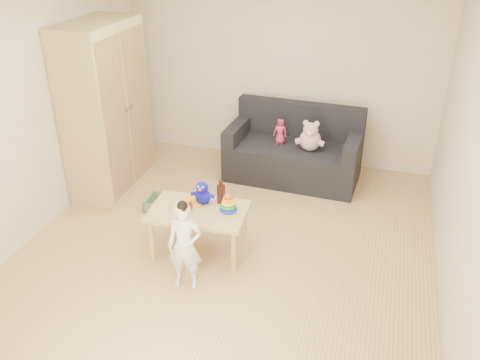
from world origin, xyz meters
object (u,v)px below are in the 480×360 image
(wardrobe, at_px, (106,110))
(sofa, at_px, (293,162))
(play_table, at_px, (199,231))
(toddler, at_px, (185,247))

(wardrobe, xyz_separation_m, sofa, (2.03, 0.85, -0.76))
(sofa, xyz_separation_m, play_table, (-0.56, -1.82, 0.01))
(wardrobe, xyz_separation_m, toddler, (1.53, -1.47, -0.58))
(wardrobe, xyz_separation_m, play_table, (1.47, -0.97, -0.75))
(sofa, distance_m, play_table, 1.90)
(play_table, bearing_deg, sofa, 72.82)
(sofa, relative_size, play_table, 1.76)
(play_table, relative_size, toddler, 1.12)
(toddler, bearing_deg, play_table, 88.18)
(sofa, relative_size, toddler, 1.96)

